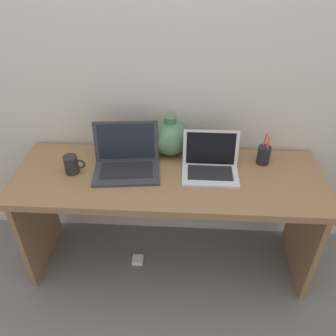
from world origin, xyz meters
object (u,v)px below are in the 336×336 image
Objects in this scene: pen_cup at (264,155)px; green_vase at (170,137)px; laptop_left at (127,158)px; coffee_mug at (72,165)px; power_brick at (138,260)px; laptop_right at (210,162)px.

green_vase is at bearing 171.75° from pen_cup.
laptop_left is at bearing -144.87° from green_vase.
green_vase is at bearing 24.05° from coffee_mug.
coffee_mug is at bearing -155.95° from green_vase.
laptop_left is at bearing 111.51° from power_brick.
green_vase is at bearing 51.17° from power_brick.
laptop_right is at bearing -1.13° from laptop_left.
green_vase reaches higher than coffee_mug.
green_vase reaches higher than pen_cup.
laptop_right is 1.62× the size of pen_cup.
pen_cup is at bearing 6.48° from laptop_left.
power_brick is at bearing -68.49° from laptop_left.
laptop_left is 3.25× the size of coffee_mug.
pen_cup is (0.30, 0.10, -0.00)m from laptop_right.
laptop_left is 0.77m from pen_cup.
green_vase reaches higher than power_brick.
laptop_right is 2.58× the size of coffee_mug.
pen_cup is at bearing 17.52° from laptop_right.
laptop_left is 0.29m from green_vase.
green_vase is 0.58m from coffee_mug.
power_brick is at bearing -166.84° from pen_cup.
pen_cup is (0.77, 0.09, -0.01)m from laptop_left.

